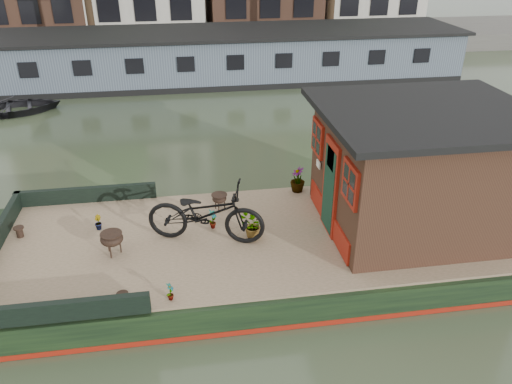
{
  "coord_description": "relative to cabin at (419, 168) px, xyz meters",
  "views": [
    {
      "loc": [
        -2.3,
        -8.19,
        6.0
      ],
      "look_at": [
        -0.95,
        0.5,
        1.34
      ],
      "focal_mm": 35.0,
      "sensor_mm": 36.0,
      "label": 1
    }
  ],
  "objects": [
    {
      "name": "ground",
      "position": [
        -2.19,
        0.0,
        -1.88
      ],
      "size": [
        120.0,
        120.0,
        0.0
      ],
      "primitive_type": "plane",
      "color": "#333C26",
      "rests_on": "ground"
    },
    {
      "name": "houseboat_hull",
      "position": [
        -3.52,
        0.0,
        -1.6
      ],
      "size": [
        14.01,
        4.02,
        0.6
      ],
      "color": "black",
      "rests_on": "ground"
    },
    {
      "name": "houseboat_deck",
      "position": [
        -2.19,
        0.0,
        -1.25
      ],
      "size": [
        11.8,
        3.8,
        0.05
      ],
      "primitive_type": "cube",
      "color": "#96785D",
      "rests_on": "houseboat_hull"
    },
    {
      "name": "bow_bulwark",
      "position": [
        -7.25,
        0.0,
        -1.05
      ],
      "size": [
        3.0,
        4.0,
        0.35
      ],
      "color": "black",
      "rests_on": "houseboat_deck"
    },
    {
      "name": "cabin",
      "position": [
        0.0,
        0.0,
        0.0
      ],
      "size": [
        4.0,
        3.5,
        2.42
      ],
      "color": "black",
      "rests_on": "houseboat_deck"
    },
    {
      "name": "bicycle",
      "position": [
        -4.18,
        -0.01,
        -0.63
      ],
      "size": [
        2.39,
        1.38,
        1.19
      ],
      "primitive_type": "imported",
      "rotation": [
        0.0,
        0.0,
        1.29
      ],
      "color": "black",
      "rests_on": "houseboat_deck"
    },
    {
      "name": "potted_plant_a",
      "position": [
        -4.03,
        0.39,
        -1.02
      ],
      "size": [
        0.25,
        0.26,
        0.42
      ],
      "primitive_type": "imported",
      "rotation": [
        0.0,
        0.0,
        0.97
      ],
      "color": "brown",
      "rests_on": "houseboat_deck"
    },
    {
      "name": "potted_plant_b",
      "position": [
        -6.3,
        0.71,
        -1.08
      ],
      "size": [
        0.2,
        0.21,
        0.3
      ],
      "primitive_type": "imported",
      "rotation": [
        0.0,
        0.0,
        2.03
      ],
      "color": "brown",
      "rests_on": "houseboat_deck"
    },
    {
      "name": "potted_plant_c",
      "position": [
        -3.3,
        -0.07,
        -0.97
      ],
      "size": [
        0.61,
        0.61,
        0.51
      ],
      "primitive_type": "imported",
      "rotation": [
        0.0,
        0.0,
        3.9
      ],
      "color": "#9C5C2D",
      "rests_on": "houseboat_deck"
    },
    {
      "name": "potted_plant_d",
      "position": [
        -1.99,
        1.7,
        -0.93
      ],
      "size": [
        0.35,
        0.35,
        0.6
      ],
      "primitive_type": "imported",
      "rotation": [
        0.0,
        0.0,
        4.76
      ],
      "color": "#995A29",
      "rests_on": "houseboat_deck"
    },
    {
      "name": "potted_plant_e",
      "position": [
        -4.88,
        -1.7,
        -1.06
      ],
      "size": [
        0.13,
        0.19,
        0.33
      ],
      "primitive_type": "imported",
      "rotation": [
        0.0,
        0.0,
        1.48
      ],
      "color": "#99482C",
      "rests_on": "houseboat_deck"
    },
    {
      "name": "brazier_front",
      "position": [
        -5.92,
        -0.23,
        -1.0
      ],
      "size": [
        0.52,
        0.52,
        0.45
      ],
      "primitive_type": null,
      "rotation": [
        0.0,
        0.0,
        -0.27
      ],
      "color": "black",
      "rests_on": "houseboat_deck"
    },
    {
      "name": "brazier_rear",
      "position": [
        -3.83,
        1.09,
        -1.03
      ],
      "size": [
        0.46,
        0.46,
        0.39
      ],
      "primitive_type": null,
      "rotation": [
        0.0,
        0.0,
        0.33
      ],
      "color": "black",
      "rests_on": "houseboat_deck"
    },
    {
      "name": "bollard_port",
      "position": [
        -7.79,
        0.65,
        -1.12
      ],
      "size": [
        0.19,
        0.19,
        0.22
      ],
      "primitive_type": "cylinder",
      "color": "black",
      "rests_on": "houseboat_deck"
    },
    {
      "name": "bollard_stbd",
      "position": [
        -5.63,
        -1.7,
        -1.12
      ],
      "size": [
        0.2,
        0.2,
        0.22
      ],
      "primitive_type": "cylinder",
      "color": "black",
      "rests_on": "houseboat_deck"
    },
    {
      "name": "dinghy",
      "position": [
        -10.55,
        10.51,
        -1.54
      ],
      "size": [
        3.75,
        3.08,
        0.68
      ],
      "primitive_type": "imported",
      "rotation": [
        0.0,
        0.0,
        1.82
      ],
      "color": "black",
      "rests_on": "ground"
    },
    {
      "name": "far_houseboat",
      "position": [
        -2.19,
        14.0,
        -0.91
      ],
      "size": [
        20.4,
        4.4,
        2.11
      ],
      "color": "#4F5D6A",
      "rests_on": "ground"
    },
    {
      "name": "quay",
      "position": [
        -2.19,
        20.5,
        -1.43
      ],
      "size": [
        60.0,
        6.0,
        0.9
      ],
      "primitive_type": "cube",
      "color": "#47443F",
      "rests_on": "ground"
    }
  ]
}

